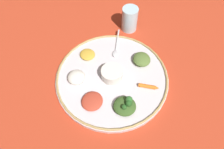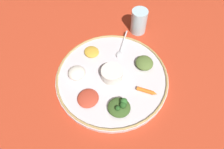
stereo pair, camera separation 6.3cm
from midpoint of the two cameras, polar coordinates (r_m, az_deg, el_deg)
name	(u,v)px [view 1 (the left image)]	position (r m, az deg, el deg)	size (l,w,h in m)	color
ground_plane	(112,79)	(0.81, -2.23, -1.37)	(2.40, 2.40, 0.00)	#B7381E
platter	(112,78)	(0.80, -2.25, -1.05)	(0.42, 0.42, 0.02)	silver
platter_rim	(112,76)	(0.79, -2.28, -0.62)	(0.42, 0.42, 0.01)	tan
center_bowl	(112,73)	(0.78, -2.32, 0.13)	(0.08, 0.08, 0.04)	silver
spoon	(116,48)	(0.87, -0.94, 7.15)	(0.14, 0.09, 0.01)	silver
greens_pile	(125,105)	(0.72, 1.06, -8.47)	(0.10, 0.10, 0.05)	#385623
carrot_near_spoon	(149,87)	(0.77, 7.50, -3.37)	(0.04, 0.07, 0.01)	orange
mound_collards	(142,59)	(0.83, 5.83, 3.97)	(0.07, 0.07, 0.03)	#567033
mound_rice_white	(76,77)	(0.79, -11.83, -0.88)	(0.07, 0.06, 0.03)	silver
mound_lentil_yellow	(87,54)	(0.85, -8.73, 5.24)	(0.06, 0.06, 0.02)	gold
mound_berbere_red	(92,101)	(0.74, -7.82, -7.27)	(0.07, 0.08, 0.02)	#B73D28
drinking_glass	(130,20)	(0.95, 2.78, 14.24)	(0.07, 0.07, 0.11)	silver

